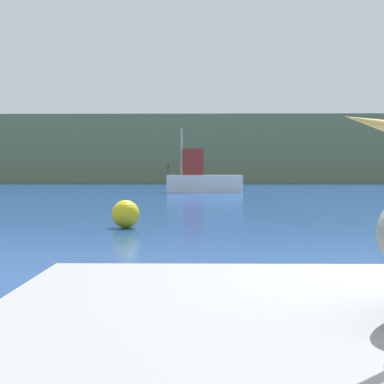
% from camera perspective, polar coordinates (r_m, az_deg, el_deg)
% --- Properties ---
extents(hillside_backdrop, '(140.00, 13.99, 7.51)m').
position_cam_1_polar(hillside_backdrop, '(72.47, 2.77, 3.88)').
color(hillside_backdrop, '#6B7A51').
rests_on(hillside_backdrop, ground).
extents(fishing_boat_white, '(4.76, 1.83, 4.03)m').
position_cam_1_polar(fishing_boat_white, '(37.88, 0.87, 1.31)').
color(fishing_boat_white, white).
rests_on(fishing_boat_white, ground).
extents(mooring_buoy, '(0.65, 0.65, 0.65)m').
position_cam_1_polar(mooring_buoy, '(14.15, -6.23, -2.06)').
color(mooring_buoy, yellow).
rests_on(mooring_buoy, ground).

